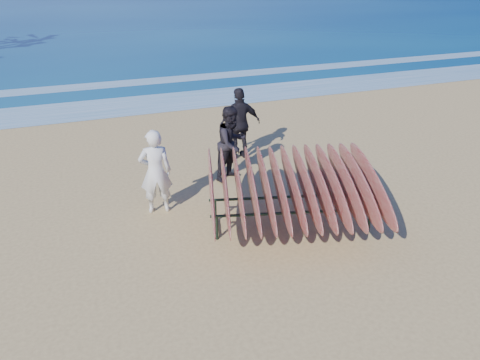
{
  "coord_description": "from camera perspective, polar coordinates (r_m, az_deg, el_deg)",
  "views": [
    {
      "loc": [
        -2.89,
        -6.88,
        4.84
      ],
      "look_at": [
        0.0,
        0.8,
        0.95
      ],
      "focal_mm": 35.0,
      "sensor_mm": 36.0,
      "label": 1
    }
  ],
  "objects": [
    {
      "name": "person_dark_a",
      "position": [
        11.04,
        -1.01,
        4.46
      ],
      "size": [
        1.1,
        1.03,
        1.81
      ],
      "primitive_type": "imported",
      "rotation": [
        0.0,
        0.0,
        0.51
      ],
      "color": "black",
      "rests_on": "ground"
    },
    {
      "name": "person_white",
      "position": [
        9.7,
        -10.26,
        0.99
      ],
      "size": [
        0.71,
        0.52,
        1.81
      ],
      "primitive_type": "imported",
      "rotation": [
        0.0,
        0.0,
        3.0
      ],
      "color": "silver",
      "rests_on": "ground"
    },
    {
      "name": "ground",
      "position": [
        8.89,
        1.83,
        -7.62
      ],
      "size": [
        120.0,
        120.0,
        0.0
      ],
      "primitive_type": "plane",
      "color": "tan",
      "rests_on": "ground"
    },
    {
      "name": "surfboard_rack",
      "position": [
        9.0,
        6.41,
        -0.74
      ],
      "size": [
        3.84,
        3.68,
        1.45
      ],
      "rotation": [
        0.0,
        0.0,
        -0.27
      ],
      "color": "black",
      "rests_on": "ground"
    },
    {
      "name": "foam_far",
      "position": [
        21.14,
        -12.48,
        11.56
      ],
      "size": [
        160.0,
        160.0,
        0.0
      ],
      "primitive_type": "plane",
      "color": "white",
      "rests_on": "ground"
    },
    {
      "name": "ocean",
      "position": [
        62.14,
        -19.04,
        19.62
      ],
      "size": [
        160.0,
        160.0,
        0.0
      ],
      "primitive_type": "plane",
      "color": "navy",
      "rests_on": "ground"
    },
    {
      "name": "foam_near",
      "position": [
        17.79,
        -10.63,
        9.17
      ],
      "size": [
        160.0,
        160.0,
        0.0
      ],
      "primitive_type": "plane",
      "color": "white",
      "rests_on": "ground"
    },
    {
      "name": "person_dark_b",
      "position": [
        12.27,
        -0.01,
        6.87
      ],
      "size": [
        1.12,
        0.48,
        1.89
      ],
      "primitive_type": "imported",
      "rotation": [
        0.0,
        0.0,
        3.13
      ],
      "color": "black",
      "rests_on": "ground"
    }
  ]
}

